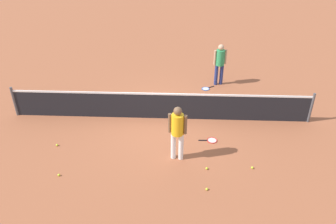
% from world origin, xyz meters
% --- Properties ---
extents(ground_plane, '(40.00, 40.00, 0.00)m').
position_xyz_m(ground_plane, '(0.00, 0.00, 0.00)').
color(ground_plane, '#9E5638').
extents(court_net, '(10.09, 0.09, 1.07)m').
position_xyz_m(court_net, '(0.00, 0.00, 0.50)').
color(court_net, '#4C4C51').
rests_on(court_net, ground_plane).
extents(player_near_side, '(0.53, 0.39, 1.70)m').
position_xyz_m(player_near_side, '(0.61, -2.14, 1.01)').
color(player_near_side, white).
rests_on(player_near_side, ground_plane).
extents(player_far_side, '(0.53, 0.40, 1.70)m').
position_xyz_m(player_far_side, '(2.20, 2.72, 1.01)').
color(player_far_side, navy).
rests_on(player_far_side, ground_plane).
extents(tennis_racket_near_player, '(0.59, 0.33, 0.03)m').
position_xyz_m(tennis_racket_near_player, '(1.66, -1.24, 0.01)').
color(tennis_racket_near_player, red).
rests_on(tennis_racket_near_player, ground_plane).
extents(tennis_racket_far_player, '(0.57, 0.48, 0.03)m').
position_xyz_m(tennis_racket_far_player, '(1.69, 2.27, 0.01)').
color(tennis_racket_far_player, blue).
rests_on(tennis_racket_far_player, ground_plane).
extents(tennis_ball_near_player, '(0.07, 0.07, 0.07)m').
position_xyz_m(tennis_ball_near_player, '(2.71, -2.51, 0.03)').
color(tennis_ball_near_player, '#C6E033').
rests_on(tennis_ball_near_player, ground_plane).
extents(tennis_ball_by_net, '(0.07, 0.07, 0.07)m').
position_xyz_m(tennis_ball_by_net, '(1.44, -2.60, 0.03)').
color(tennis_ball_by_net, '#C6E033').
rests_on(tennis_ball_by_net, ground_plane).
extents(tennis_ball_midcourt, '(0.07, 0.07, 0.07)m').
position_xyz_m(tennis_ball_midcourt, '(1.40, -3.40, 0.03)').
color(tennis_ball_midcourt, '#C6E033').
rests_on(tennis_ball_midcourt, ground_plane).
extents(tennis_ball_baseline, '(0.07, 0.07, 0.07)m').
position_xyz_m(tennis_ball_baseline, '(-2.55, -3.04, 0.03)').
color(tennis_ball_baseline, '#C6E033').
rests_on(tennis_ball_baseline, ground_plane).
extents(tennis_ball_stray_left, '(0.07, 0.07, 0.07)m').
position_xyz_m(tennis_ball_stray_left, '(-3.04, -1.72, 0.03)').
color(tennis_ball_stray_left, '#C6E033').
rests_on(tennis_ball_stray_left, ground_plane).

